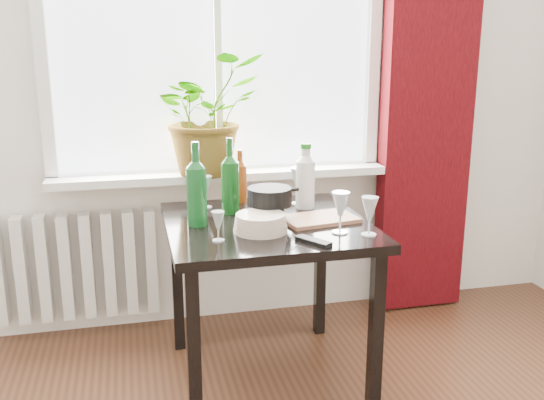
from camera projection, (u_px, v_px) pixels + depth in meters
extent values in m
cube|color=white|center=(216.00, 18.00, 2.99)|extent=(1.72, 0.08, 1.62)
cube|color=white|center=(222.00, 175.00, 3.11)|extent=(1.72, 0.20, 0.04)
cube|color=#360408|center=(429.00, 79.00, 3.22)|extent=(0.50, 0.12, 2.56)
cube|color=silver|center=(77.00, 266.00, 3.09)|extent=(0.80, 0.10, 0.55)
cube|color=black|center=(267.00, 226.00, 2.60)|extent=(0.85, 0.85, 0.04)
cube|color=black|center=(194.00, 355.00, 2.27)|extent=(0.05, 0.05, 0.70)
cube|color=black|center=(177.00, 282.00, 2.95)|extent=(0.05, 0.05, 0.70)
cube|color=black|center=(376.00, 334.00, 2.43)|extent=(0.05, 0.05, 0.70)
cube|color=black|center=(320.00, 270.00, 3.12)|extent=(0.05, 0.05, 0.70)
imported|color=#307D21|center=(206.00, 114.00, 2.97)|extent=(0.69, 0.65, 0.59)
cylinder|color=beige|center=(260.00, 223.00, 2.45)|extent=(0.25, 0.25, 0.07)
cube|color=black|center=(313.00, 241.00, 2.31)|extent=(0.12, 0.15, 0.02)
cube|color=#9D6647|center=(319.00, 219.00, 2.60)|extent=(0.34, 0.25, 0.02)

